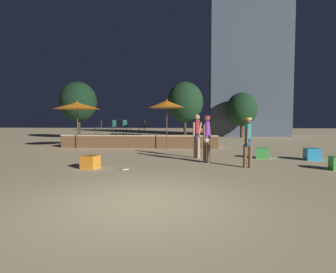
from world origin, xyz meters
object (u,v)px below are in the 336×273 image
object	(u,v)px
bistro_chair_2	(143,125)
background_tree_2	(185,102)
patio_umbrella_0	(167,104)
bistro_chair_3	(99,126)
person_2	(248,139)
patio_umbrella_1	(77,106)
bistro_chair_1	(113,125)
background_tree_0	(242,109)
cube_seat_3	(90,162)
background_tree_1	(78,102)
bistro_chair_0	(126,126)
person_0	(197,134)
person_1	(207,136)
frisbee_disc	(125,169)
cube_seat_0	(262,153)
cube_seat_1	(312,154)

from	to	relation	value
bistro_chair_2	background_tree_2	bearing A→B (deg)	132.69
patio_umbrella_0	bistro_chair_3	world-z (taller)	patio_umbrella_0
background_tree_2	person_2	bearing A→B (deg)	-81.68
patio_umbrella_1	background_tree_2	xyz separation A→B (m)	(6.18, 10.77, 0.98)
bistro_chair_1	background_tree_0	xyz separation A→B (m)	(10.10, 9.69, 1.46)
cube_seat_3	bistro_chair_2	bearing A→B (deg)	88.28
bistro_chair_2	background_tree_1	xyz separation A→B (m)	(-7.29, 6.70, 2.11)
patio_umbrella_0	bistro_chair_0	bearing A→B (deg)	151.39
patio_umbrella_1	person_2	xyz separation A→B (m)	(8.62, -5.95, -1.55)
bistro_chair_0	person_0	bearing A→B (deg)	-106.27
person_1	bistro_chair_1	world-z (taller)	person_1
background_tree_2	patio_umbrella_1	bearing A→B (deg)	-119.84
person_1	frisbee_disc	distance (m)	3.41
patio_umbrella_1	frisbee_disc	xyz separation A→B (m)	(4.49, -6.59, -2.51)
cube_seat_3	background_tree_2	distance (m)	17.83
person_2	bistro_chair_3	xyz separation A→B (m)	(-7.64, 6.93, 0.36)
bistro_chair_3	background_tree_1	world-z (taller)	background_tree_1
person_2	bistro_chair_3	bearing A→B (deg)	156.54
person_0	person_1	xyz separation A→B (m)	(0.34, -1.27, -0.03)
cube_seat_0	bistro_chair_3	size ratio (longest dim) A/B	0.69
person_1	bistro_chair_2	size ratio (longest dim) A/B	2.01
person_2	frisbee_disc	world-z (taller)	person_2
person_0	frisbee_disc	xyz separation A→B (m)	(-2.46, -2.92, -1.05)
patio_umbrella_1	background_tree_0	world-z (taller)	background_tree_0
bistro_chair_1	person_0	bearing A→B (deg)	69.50
cube_seat_3	frisbee_disc	bearing A→B (deg)	-3.53
cube_seat_3	bistro_chair_1	size ratio (longest dim) A/B	0.66
patio_umbrella_1	background_tree_2	world-z (taller)	background_tree_2
person_0	bistro_chair_3	distance (m)	7.57
cube_seat_3	bistro_chair_0	bearing A→B (deg)	94.88
patio_umbrella_0	bistro_chair_2	xyz separation A→B (m)	(-1.81, 2.46, -1.22)
frisbee_disc	bistro_chair_0	bearing A→B (deg)	103.54
person_1	background_tree_2	size ratio (longest dim) A/B	0.33
bistro_chair_3	person_0	bearing A→B (deg)	19.24
bistro_chair_0	patio_umbrella_0	bearing A→B (deg)	-87.08
person_2	bistro_chair_0	bearing A→B (deg)	149.13
person_1	bistro_chair_3	distance (m)	8.66
bistro_chair_0	cube_seat_3	bearing A→B (deg)	-143.59
cube_seat_3	bistro_chair_0	distance (m)	7.71
bistro_chair_1	bistro_chair_2	xyz separation A→B (m)	(1.89, 0.34, 0.00)
cube_seat_1	person_1	size ratio (longest dim) A/B	0.31
cube_seat_0	bistro_chair_0	size ratio (longest dim) A/B	0.69
person_0	bistro_chair_0	xyz separation A→B (m)	(-4.30, 4.75, 0.27)
patio_umbrella_1	bistro_chair_1	distance (m)	2.67
person_0	person_2	size ratio (longest dim) A/B	1.10
bistro_chair_2	background_tree_0	distance (m)	12.53
bistro_chair_3	patio_umbrella_1	bearing A→B (deg)	-77.83
patio_umbrella_1	bistro_chair_0	xyz separation A→B (m)	(2.65, 1.08, -1.19)
bistro_chair_2	person_0	bearing A→B (deg)	0.16
background_tree_2	bistro_chair_3	bearing A→B (deg)	-117.96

